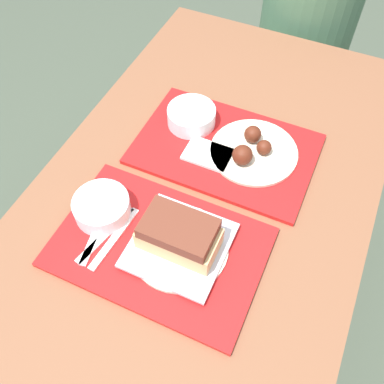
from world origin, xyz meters
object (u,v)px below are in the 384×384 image
(bowl_coleslaw_near, at_px, (102,206))
(bowl_coleslaw_far, at_px, (191,116))
(brisket_sandwich_plate, at_px, (179,239))
(person_seated_across, at_px, (309,15))
(wings_plate_far, at_px, (252,150))
(tray_near, at_px, (159,247))
(tray_far, at_px, (226,149))

(bowl_coleslaw_near, height_order, bowl_coleslaw_far, same)
(brisket_sandwich_plate, height_order, person_seated_across, person_seated_across)
(wings_plate_far, bearing_deg, tray_near, -105.86)
(bowl_coleslaw_near, height_order, brisket_sandwich_plate, brisket_sandwich_plate)
(brisket_sandwich_plate, bearing_deg, wings_plate_far, 80.81)
(tray_far, relative_size, bowl_coleslaw_near, 3.54)
(tray_far, distance_m, person_seated_across, 0.77)
(person_seated_across, bearing_deg, tray_far, -91.41)
(person_seated_across, bearing_deg, bowl_coleslaw_far, -100.71)
(wings_plate_far, distance_m, person_seated_across, 0.76)
(tray_far, bearing_deg, brisket_sandwich_plate, -87.47)
(tray_far, distance_m, bowl_coleslaw_near, 0.35)
(bowl_coleslaw_far, bearing_deg, brisket_sandwich_plate, -69.49)
(tray_far, height_order, wings_plate_far, wings_plate_far)
(tray_near, height_order, person_seated_across, person_seated_across)
(bowl_coleslaw_near, distance_m, brisket_sandwich_plate, 0.19)
(person_seated_across, bearing_deg, wings_plate_far, -86.56)
(wings_plate_far, bearing_deg, bowl_coleslaw_far, 168.73)
(bowl_coleslaw_far, bearing_deg, tray_near, -76.29)
(tray_near, xyz_separation_m, brisket_sandwich_plate, (0.04, 0.01, 0.04))
(bowl_coleslaw_far, relative_size, wings_plate_far, 0.58)
(bowl_coleslaw_near, height_order, wings_plate_far, wings_plate_far)
(brisket_sandwich_plate, relative_size, wings_plate_far, 0.96)
(brisket_sandwich_plate, height_order, wings_plate_far, brisket_sandwich_plate)
(bowl_coleslaw_far, bearing_deg, bowl_coleslaw_near, -100.50)
(tray_near, height_order, bowl_coleslaw_far, bowl_coleslaw_far)
(tray_near, xyz_separation_m, wings_plate_far, (0.09, 0.33, 0.02))
(tray_near, relative_size, person_seated_across, 0.68)
(wings_plate_far, bearing_deg, tray_far, -173.03)
(tray_far, bearing_deg, person_seated_across, 88.59)
(tray_near, distance_m, person_seated_across, 1.09)
(bowl_coleslaw_near, bearing_deg, person_seated_across, 79.35)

